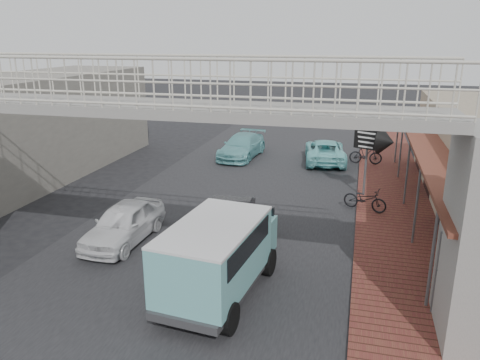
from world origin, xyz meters
The scene contains 14 objects.
ground centered at (0.00, 0.00, 0.00)m, with size 120.00×120.00×0.00m, color black.
road_strip centered at (0.00, 0.00, 0.01)m, with size 10.00×60.00×0.01m, color black.
sidewalk centered at (6.50, 3.00, 0.05)m, with size 3.00×40.00×0.10m, color brown.
footbridge centered at (0.00, -4.00, 3.18)m, with size 16.40×2.40×6.34m.
building_far_left centered at (-11.00, 6.00, 2.50)m, with size 5.00×14.00×5.00m, color gray.
white_hatchback centered at (-2.72, -1.15, 0.67)m, with size 1.59×3.94×1.34m, color white.
dark_sedan centered at (0.75, -0.12, 0.66)m, with size 1.40×4.02×1.32m, color black.
angkot_curb centered at (3.08, 11.43, 0.64)m, with size 2.13×4.61×1.28m, color #7FDBDC.
angkot_far centered at (-1.73, 11.32, 0.66)m, with size 1.86×4.58×1.33m, color #6BB6BA.
angkot_van centered at (1.49, -3.75, 1.39)m, with size 2.48×4.66×2.19m.
motorcycle_near centered at (5.30, 3.82, 0.57)m, with size 0.62×1.78×0.93m, color black.
motorcycle_far centered at (5.30, 11.24, 0.62)m, with size 0.49×1.74×1.05m, color black.
street_clock centered at (7.31, -3.47, 2.53)m, with size 0.76×0.69×2.93m.
arrow_sign centered at (5.93, 5.41, 2.59)m, with size 1.85×1.28×3.08m.
Camera 1 is at (4.91, -14.55, 6.79)m, focal length 35.00 mm.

